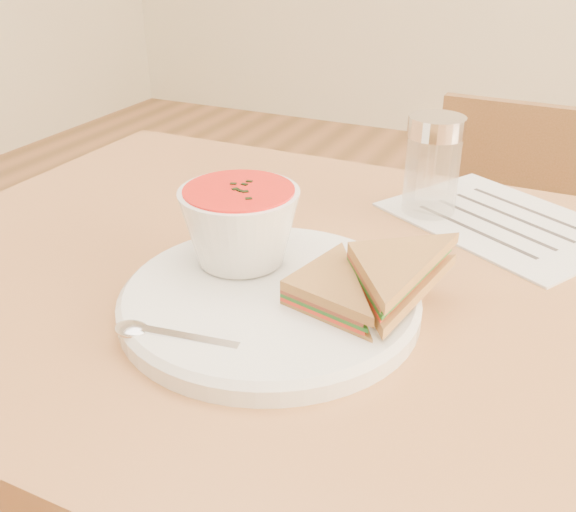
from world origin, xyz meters
The scene contains 8 objects.
chair_far centered at (0.14, 0.48, 0.40)m, with size 0.35×0.35×0.80m, color brown, non-canonical shape.
plate centered at (-0.03, -0.08, 0.76)m, with size 0.29×0.29×0.02m, color white, non-canonical shape.
soup_bowl centered at (-0.08, -0.04, 0.81)m, with size 0.12×0.12×0.08m, color white, non-canonical shape.
sandwich_half_a centered at (-0.01, -0.10, 0.78)m, with size 0.10×0.10×0.03m, color #B78440, non-canonical shape.
sandwich_half_b centered at (0.03, -0.04, 0.80)m, with size 0.11×0.11×0.03m, color #B78440, non-canonical shape.
spoon centered at (-0.06, -0.18, 0.77)m, with size 0.16×0.03×0.01m, color silver, non-canonical shape.
paper_menu centered at (0.14, 0.22, 0.75)m, with size 0.27×0.19×0.00m, color white, non-canonical shape.
condiment_shaker centered at (0.05, 0.21, 0.81)m, with size 0.07×0.07×0.12m, color silver, non-canonical shape.
Camera 1 is at (0.21, -0.55, 1.08)m, focal length 40.00 mm.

